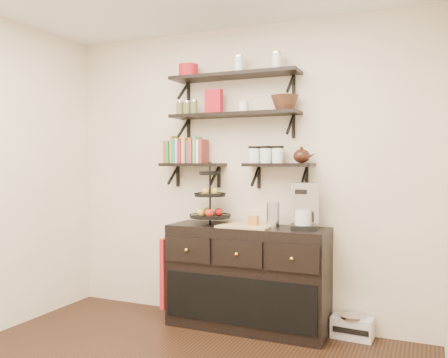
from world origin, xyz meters
TOP-DOWN VIEW (x-y plane):
  - back_wall at (0.00, 1.75)m, footprint 3.50×0.02m
  - shelf_top at (0.00, 1.62)m, footprint 1.20×0.27m
  - shelf_mid at (0.00, 1.62)m, footprint 1.20×0.27m
  - shelf_low_left at (-0.42, 1.63)m, footprint 0.60×0.25m
  - shelf_low_right at (0.42, 1.63)m, footprint 0.60×0.25m
  - cookbooks at (-0.47, 1.63)m, footprint 0.43×0.15m
  - glass_canisters at (0.30, 1.63)m, footprint 0.32×0.10m
  - sideboard at (0.17, 1.51)m, footprint 1.40×0.50m
  - fruit_stand at (-0.18, 1.52)m, footprint 0.37×0.37m
  - candle at (0.23, 1.51)m, footprint 0.08×0.08m
  - coffee_maker at (0.67, 1.54)m, footprint 0.25×0.25m
  - thermal_carafe at (0.41, 1.49)m, footprint 0.11×0.11m
  - apron at (-0.56, 1.41)m, footprint 0.04×0.27m
  - radio at (1.05, 1.64)m, footprint 0.34×0.24m
  - recipe_box at (-0.20, 1.61)m, footprint 0.16×0.07m
  - walnut_bowl at (0.47, 1.61)m, footprint 0.24×0.24m
  - ramekins at (0.10, 1.61)m, footprint 0.09×0.09m
  - teapot at (0.62, 1.63)m, footprint 0.22×0.18m
  - red_pot at (-0.46, 1.61)m, footprint 0.18×0.18m

SIDE VIEW (x-z plane):
  - radio at x=1.05m, z-range 0.00..0.20m
  - sideboard at x=0.17m, z-range -0.01..0.91m
  - apron at x=-0.56m, z-range 0.14..0.77m
  - candle at x=0.23m, z-range 0.92..1.00m
  - thermal_carafe at x=0.41m, z-range 0.90..1.12m
  - fruit_stand at x=-0.18m, z-range 0.82..1.35m
  - coffee_maker at x=0.67m, z-range 0.89..1.28m
  - back_wall at x=0.00m, z-range 0.00..2.70m
  - shelf_low_left at x=-0.42m, z-range 1.31..1.54m
  - shelf_low_right at x=0.42m, z-range 1.31..1.54m
  - glass_canisters at x=0.30m, z-range 1.45..1.58m
  - teapot at x=0.62m, z-range 1.45..1.59m
  - cookbooks at x=-0.47m, z-range 1.44..1.70m
  - shelf_mid at x=0.00m, z-range 1.77..2.00m
  - ramekins at x=0.10m, z-range 1.90..2.00m
  - walnut_bowl at x=0.47m, z-range 1.90..2.03m
  - recipe_box at x=-0.20m, z-range 1.90..2.12m
  - shelf_top at x=0.00m, z-range 2.12..2.35m
  - red_pot at x=-0.46m, z-range 2.25..2.37m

